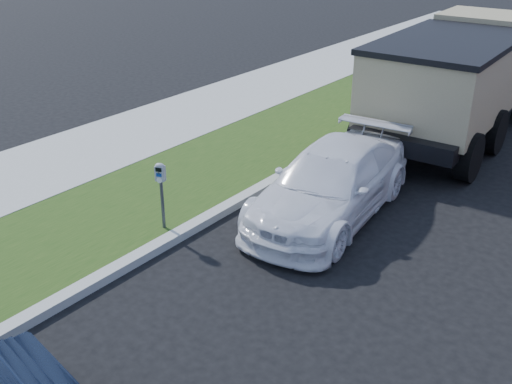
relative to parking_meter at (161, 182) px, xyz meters
The scene contains 5 objects.
ground 3.11m from the parking_meter, ahead, with size 120.00×120.00×0.00m, color black.
streetside 3.30m from the parking_meter, 146.78° to the left, with size 6.12×50.00×0.15m.
parking_meter is the anchor object (origin of this frame).
white_wagon 3.19m from the parking_meter, 51.26° to the left, with size 1.85×4.55×1.32m, color white.
dump_truck 8.67m from the parking_meter, 75.85° to the left, with size 3.08×7.12×2.74m.
Camera 1 is at (4.14, -6.21, 5.35)m, focal length 42.00 mm.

